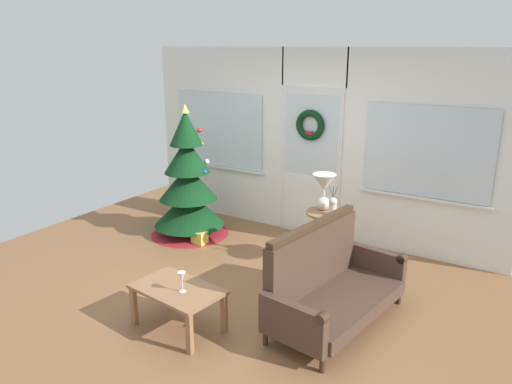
{
  "coord_description": "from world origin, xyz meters",
  "views": [
    {
      "loc": [
        2.8,
        -3.88,
        2.57
      ],
      "look_at": [
        0.05,
        0.55,
        1.0
      ],
      "focal_mm": 34.38,
      "sensor_mm": 36.0,
      "label": 1
    }
  ],
  "objects_px": {
    "settee_sofa": "(329,284)",
    "wine_glass": "(182,278)",
    "table_lamp": "(324,187)",
    "gift_box": "(200,238)",
    "coffee_table": "(178,294)",
    "flower_vase": "(333,205)",
    "side_table": "(326,228)",
    "christmas_tree": "(188,189)"
  },
  "relations": [
    {
      "from": "flower_vase",
      "to": "coffee_table",
      "type": "relative_size",
      "value": 0.39
    },
    {
      "from": "settee_sofa",
      "to": "coffee_table",
      "type": "xyz_separation_m",
      "value": [
        -1.13,
        -0.89,
        -0.02
      ]
    },
    {
      "from": "christmas_tree",
      "to": "flower_vase",
      "type": "distance_m",
      "value": 2.16
    },
    {
      "from": "side_table",
      "to": "table_lamp",
      "type": "bearing_deg",
      "value": 146.31
    },
    {
      "from": "settee_sofa",
      "to": "table_lamp",
      "type": "xyz_separation_m",
      "value": [
        -0.58,
        1.13,
        0.6
      ]
    },
    {
      "from": "coffee_table",
      "to": "side_table",
      "type": "bearing_deg",
      "value": 73.03
    },
    {
      "from": "christmas_tree",
      "to": "gift_box",
      "type": "distance_m",
      "value": 0.71
    },
    {
      "from": "side_table",
      "to": "coffee_table",
      "type": "height_order",
      "value": "side_table"
    },
    {
      "from": "gift_box",
      "to": "christmas_tree",
      "type": "bearing_deg",
      "value": 147.59
    },
    {
      "from": "coffee_table",
      "to": "flower_vase",
      "type": "bearing_deg",
      "value": 69.86
    },
    {
      "from": "settee_sofa",
      "to": "side_table",
      "type": "bearing_deg",
      "value": 115.61
    },
    {
      "from": "side_table",
      "to": "table_lamp",
      "type": "xyz_separation_m",
      "value": [
        -0.06,
        0.04,
        0.48
      ]
    },
    {
      "from": "side_table",
      "to": "wine_glass",
      "type": "relative_size",
      "value": 3.53
    },
    {
      "from": "coffee_table",
      "to": "gift_box",
      "type": "bearing_deg",
      "value": 122.61
    },
    {
      "from": "table_lamp",
      "to": "wine_glass",
      "type": "distance_m",
      "value": 2.14
    },
    {
      "from": "christmas_tree",
      "to": "wine_glass",
      "type": "distance_m",
      "value": 2.5
    },
    {
      "from": "table_lamp",
      "to": "gift_box",
      "type": "relative_size",
      "value": 2.48
    },
    {
      "from": "coffee_table",
      "to": "gift_box",
      "type": "relative_size",
      "value": 5.05
    },
    {
      "from": "gift_box",
      "to": "settee_sofa",
      "type": "bearing_deg",
      "value": -20.4
    },
    {
      "from": "flower_vase",
      "to": "gift_box",
      "type": "xyz_separation_m",
      "value": [
        -1.8,
        -0.21,
        -0.72
      ]
    },
    {
      "from": "table_lamp",
      "to": "coffee_table",
      "type": "xyz_separation_m",
      "value": [
        -0.54,
        -2.02,
        -0.62
      ]
    },
    {
      "from": "settee_sofa",
      "to": "flower_vase",
      "type": "relative_size",
      "value": 4.71
    },
    {
      "from": "gift_box",
      "to": "table_lamp",
      "type": "bearing_deg",
      "value": 10.63
    },
    {
      "from": "settee_sofa",
      "to": "wine_glass",
      "type": "distance_m",
      "value": 1.4
    },
    {
      "from": "settee_sofa",
      "to": "flower_vase",
      "type": "bearing_deg",
      "value": 112.32
    },
    {
      "from": "christmas_tree",
      "to": "side_table",
      "type": "bearing_deg",
      "value": 1.21
    },
    {
      "from": "christmas_tree",
      "to": "settee_sofa",
      "type": "xyz_separation_m",
      "value": [
        2.58,
        -1.05,
        -0.28
      ]
    },
    {
      "from": "side_table",
      "to": "christmas_tree",
      "type": "bearing_deg",
      "value": -178.79
    },
    {
      "from": "side_table",
      "to": "wine_glass",
      "type": "xyz_separation_m",
      "value": [
        -0.52,
        -2.01,
        0.07
      ]
    },
    {
      "from": "coffee_table",
      "to": "christmas_tree",
      "type": "bearing_deg",
      "value": 126.8
    },
    {
      "from": "table_lamp",
      "to": "gift_box",
      "type": "xyz_separation_m",
      "value": [
        -1.64,
        -0.31,
        -0.88
      ]
    },
    {
      "from": "flower_vase",
      "to": "coffee_table",
      "type": "bearing_deg",
      "value": -110.14
    },
    {
      "from": "christmas_tree",
      "to": "side_table",
      "type": "height_order",
      "value": "christmas_tree"
    },
    {
      "from": "christmas_tree",
      "to": "settee_sofa",
      "type": "distance_m",
      "value": 2.8
    },
    {
      "from": "settee_sofa",
      "to": "gift_box",
      "type": "relative_size",
      "value": 9.29
    },
    {
      "from": "side_table",
      "to": "wine_glass",
      "type": "distance_m",
      "value": 2.08
    },
    {
      "from": "table_lamp",
      "to": "wine_glass",
      "type": "height_order",
      "value": "table_lamp"
    },
    {
      "from": "coffee_table",
      "to": "wine_glass",
      "type": "relative_size",
      "value": 4.6
    },
    {
      "from": "flower_vase",
      "to": "wine_glass",
      "type": "xyz_separation_m",
      "value": [
        -0.62,
        -1.95,
        -0.25
      ]
    },
    {
      "from": "table_lamp",
      "to": "gift_box",
      "type": "distance_m",
      "value": 1.89
    },
    {
      "from": "settee_sofa",
      "to": "table_lamp",
      "type": "relative_size",
      "value": 3.75
    },
    {
      "from": "gift_box",
      "to": "flower_vase",
      "type": "bearing_deg",
      "value": 6.59
    }
  ]
}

